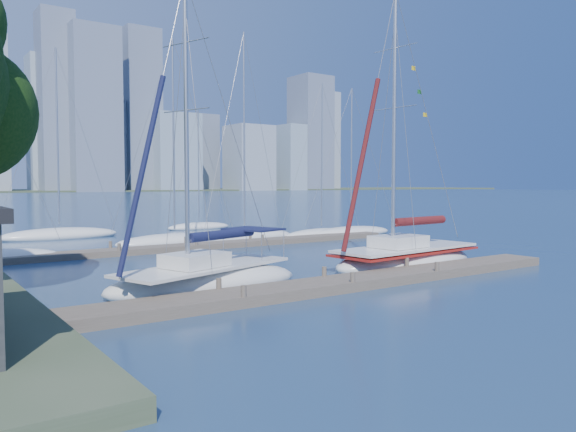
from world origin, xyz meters
TOP-DOWN VIEW (x-y plane):
  - ground at (0.00, 0.00)m, footprint 700.00×700.00m
  - near_dock at (0.00, 0.00)m, footprint 26.00×2.00m
  - far_dock at (2.00, 16.00)m, footprint 30.00×1.80m
  - sailboat_navy at (-4.51, 2.95)m, footprint 8.87×5.32m
  - sailboat_maroon at (6.62, 2.47)m, footprint 9.36×3.74m
  - bg_boat_2 at (1.26, 19.20)m, footprint 8.82×4.38m
  - bg_boat_3 at (6.91, 19.14)m, footprint 8.80×4.93m
  - bg_boat_4 at (13.54, 18.13)m, footprint 7.21×3.29m
  - bg_boat_5 at (16.24, 17.57)m, footprint 8.62×4.08m
  - bg_boat_6 at (-4.26, 28.59)m, footprint 9.28×3.88m
  - bg_boat_7 at (8.80, 30.77)m, footprint 6.48×2.78m

SIDE VIEW (x-z plane):
  - ground at x=0.00m, z-range 0.00..0.00m
  - far_dock at x=2.00m, z-range 0.00..0.36m
  - near_dock at x=0.00m, z-range 0.00..0.40m
  - bg_boat_7 at x=8.80m, z-range -5.52..5.98m
  - bg_boat_4 at x=13.54m, z-range -6.08..6.56m
  - bg_boat_5 at x=16.24m, z-range -5.98..6.48m
  - bg_boat_2 at x=1.26m, z-range -7.04..7.62m
  - bg_boat_6 at x=-4.26m, z-range -7.26..7.85m
  - bg_boat_3 at x=6.91m, z-range -7.66..8.28m
  - sailboat_navy at x=-4.51m, z-range -5.39..7.34m
  - sailboat_maroon at x=6.62m, z-range -6.11..8.24m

